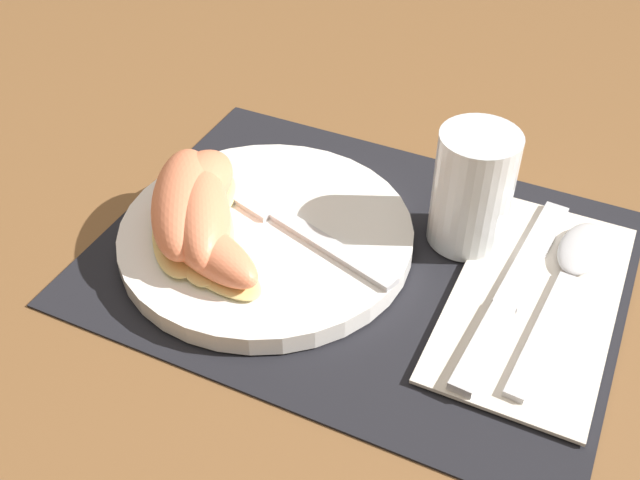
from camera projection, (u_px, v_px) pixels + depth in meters
name	position (u px, v px, depth m)	size (l,w,h in m)	color
ground_plane	(359.00, 259.00, 0.59)	(3.00, 3.00, 0.00)	brown
placemat	(359.00, 257.00, 0.59)	(0.40, 0.31, 0.00)	black
plate	(267.00, 235.00, 0.59)	(0.23, 0.23, 0.02)	white
juice_glass	(472.00, 195.00, 0.58)	(0.06, 0.06, 0.10)	silver
napkin	(534.00, 299.00, 0.55)	(0.11, 0.22, 0.00)	silver
knife	(512.00, 292.00, 0.55)	(0.04, 0.22, 0.01)	silver
spoon	(572.00, 269.00, 0.56)	(0.04, 0.20, 0.01)	silver
fork	(283.00, 217.00, 0.59)	(0.19, 0.08, 0.00)	silver
citrus_wedge_0	(195.00, 191.00, 0.60)	(0.06, 0.10, 0.04)	#F4DB84
citrus_wedge_1	(185.00, 205.00, 0.58)	(0.11, 0.14, 0.05)	#F4DB84
citrus_wedge_2	(203.00, 220.00, 0.57)	(0.10, 0.12, 0.04)	#F4DB84
citrus_wedge_3	(206.00, 251.00, 0.55)	(0.12, 0.07, 0.03)	#F4DB84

